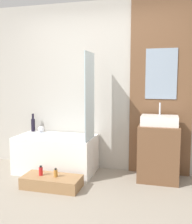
{
  "coord_description": "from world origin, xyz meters",
  "views": [
    {
      "loc": [
        1.0,
        -2.42,
        1.41
      ],
      "look_at": [
        0.16,
        0.72,
        1.01
      ],
      "focal_mm": 42.0,
      "sensor_mm": 36.0,
      "label": 1
    }
  ],
  "objects_px": {
    "sink": "(159,120)",
    "wooden_step_bench": "(52,182)",
    "bathtub": "(56,154)",
    "vase_round_light": "(41,129)",
    "vase_tall_dark": "(33,124)",
    "bottle_soap_secondary": "(56,173)",
    "bottle_soap_primary": "(41,171)"
  },
  "relations": [
    {
      "from": "sink",
      "to": "vase_round_light",
      "type": "distance_m",
      "value": 1.91
    },
    {
      "from": "vase_tall_dark",
      "to": "bottle_soap_secondary",
      "type": "relative_size",
      "value": 2.58
    },
    {
      "from": "bottle_soap_primary",
      "to": "bottle_soap_secondary",
      "type": "relative_size",
      "value": 1.15
    },
    {
      "from": "bathtub",
      "to": "vase_round_light",
      "type": "height_order",
      "value": "vase_round_light"
    },
    {
      "from": "sink",
      "to": "vase_tall_dark",
      "type": "relative_size",
      "value": 1.71
    },
    {
      "from": "vase_tall_dark",
      "to": "wooden_step_bench",
      "type": "bearing_deg",
      "value": -49.76
    },
    {
      "from": "bathtub",
      "to": "wooden_step_bench",
      "type": "xyz_separation_m",
      "value": [
        0.19,
        -0.58,
        -0.21
      ]
    },
    {
      "from": "bathtub",
      "to": "bottle_soap_primary",
      "type": "height_order",
      "value": "bathtub"
    },
    {
      "from": "vase_round_light",
      "to": "bottle_soap_primary",
      "type": "xyz_separation_m",
      "value": [
        0.4,
        -0.81,
        -0.4
      ]
    },
    {
      "from": "wooden_step_bench",
      "to": "bottle_soap_secondary",
      "type": "relative_size",
      "value": 6.77
    },
    {
      "from": "sink",
      "to": "vase_round_light",
      "type": "relative_size",
      "value": 5.12
    },
    {
      "from": "wooden_step_bench",
      "to": "vase_tall_dark",
      "type": "height_order",
      "value": "vase_tall_dark"
    },
    {
      "from": "wooden_step_bench",
      "to": "bottle_soap_secondary",
      "type": "bearing_deg",
      "value": 0.0
    },
    {
      "from": "wooden_step_bench",
      "to": "bottle_soap_primary",
      "type": "relative_size",
      "value": 5.89
    },
    {
      "from": "bathtub",
      "to": "bottle_soap_primary",
      "type": "bearing_deg",
      "value": -86.63
    },
    {
      "from": "bathtub",
      "to": "sink",
      "type": "xyz_separation_m",
      "value": [
        1.53,
        0.07,
        0.57
      ]
    },
    {
      "from": "vase_tall_dark",
      "to": "sink",
      "type": "bearing_deg",
      "value": -4.84
    },
    {
      "from": "bathtub",
      "to": "vase_round_light",
      "type": "distance_m",
      "value": 0.54
    },
    {
      "from": "wooden_step_bench",
      "to": "vase_tall_dark",
      "type": "distance_m",
      "value": 1.24
    },
    {
      "from": "vase_round_light",
      "to": "bottle_soap_secondary",
      "type": "distance_m",
      "value": 1.09
    },
    {
      "from": "wooden_step_bench",
      "to": "sink",
      "type": "relative_size",
      "value": 1.54
    },
    {
      "from": "sink",
      "to": "vase_round_light",
      "type": "height_order",
      "value": "sink"
    },
    {
      "from": "wooden_step_bench",
      "to": "vase_tall_dark",
      "type": "xyz_separation_m",
      "value": [
        -0.7,
        0.83,
        0.6
      ]
    },
    {
      "from": "bathtub",
      "to": "sink",
      "type": "bearing_deg",
      "value": 2.7
    },
    {
      "from": "bathtub",
      "to": "vase_tall_dark",
      "type": "height_order",
      "value": "vase_tall_dark"
    },
    {
      "from": "sink",
      "to": "bottle_soap_primary",
      "type": "relative_size",
      "value": 3.83
    },
    {
      "from": "sink",
      "to": "wooden_step_bench",
      "type": "bearing_deg",
      "value": -153.91
    },
    {
      "from": "bottle_soap_secondary",
      "to": "vase_round_light",
      "type": "bearing_deg",
      "value": 126.82
    },
    {
      "from": "vase_round_light",
      "to": "bottle_soap_primary",
      "type": "height_order",
      "value": "vase_round_light"
    },
    {
      "from": "sink",
      "to": "vase_round_light",
      "type": "xyz_separation_m",
      "value": [
        -1.89,
        0.16,
        -0.24
      ]
    },
    {
      "from": "sink",
      "to": "bottle_soap_primary",
      "type": "bearing_deg",
      "value": -156.3
    },
    {
      "from": "bathtub",
      "to": "bottle_soap_secondary",
      "type": "distance_m",
      "value": 0.64
    }
  ]
}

